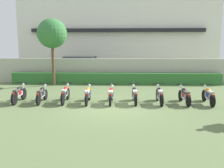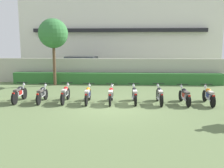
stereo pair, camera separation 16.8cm
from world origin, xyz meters
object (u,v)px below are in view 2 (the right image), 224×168
at_px(parked_car, 83,67).
at_px(motorcycle_in_row_8, 209,96).
at_px(motorcycle_in_row_5, 134,95).
at_px(motorcycle_in_row_2, 65,94).
at_px(motorcycle_in_row_1, 42,94).
at_px(motorcycle_in_row_3, 88,94).
at_px(motorcycle_in_row_4, 111,95).
at_px(tree_near_inspector, 53,34).
at_px(motorcycle_in_row_0, 19,93).
at_px(motorcycle_in_row_7, 185,95).
at_px(motorcycle_in_row_6, 160,95).

distance_m(parked_car, motorcycle_in_row_8, 12.77).
xyz_separation_m(parked_car, motorcycle_in_row_5, (4.36, -9.84, -0.49)).
bearing_deg(parked_car, motorcycle_in_row_2, -77.91).
height_order(motorcycle_in_row_1, motorcycle_in_row_2, motorcycle_in_row_2).
bearing_deg(motorcycle_in_row_3, motorcycle_in_row_8, -90.66).
distance_m(motorcycle_in_row_1, motorcycle_in_row_3, 2.40).
xyz_separation_m(motorcycle_in_row_4, motorcycle_in_row_8, (4.92, 0.06, 0.00)).
xyz_separation_m(parked_car, tree_near_inspector, (-1.31, -4.59, 2.78)).
height_order(motorcycle_in_row_0, motorcycle_in_row_1, motorcycle_in_row_0).
height_order(parked_car, motorcycle_in_row_7, parked_car).
xyz_separation_m(motorcycle_in_row_2, motorcycle_in_row_3, (1.19, -0.10, -0.01)).
distance_m(motorcycle_in_row_0, motorcycle_in_row_3, 3.61).
distance_m(motorcycle_in_row_0, motorcycle_in_row_2, 2.42).
relative_size(motorcycle_in_row_3, motorcycle_in_row_5, 1.03).
height_order(parked_car, motorcycle_in_row_8, parked_car).
bearing_deg(parked_car, motorcycle_in_row_6, -52.69).
bearing_deg(motorcycle_in_row_1, motorcycle_in_row_3, -91.96).
xyz_separation_m(tree_near_inspector, motorcycle_in_row_4, (4.47, -5.34, -3.28)).
height_order(motorcycle_in_row_0, motorcycle_in_row_3, motorcycle_in_row_0).
bearing_deg(motorcycle_in_row_5, motorcycle_in_row_0, 87.40).
bearing_deg(motorcycle_in_row_1, motorcycle_in_row_7, -91.31).
height_order(motorcycle_in_row_2, motorcycle_in_row_7, motorcycle_in_row_2).
distance_m(parked_car, motorcycle_in_row_5, 10.77).
relative_size(parked_car, tree_near_inspector, 0.98).
relative_size(motorcycle_in_row_0, motorcycle_in_row_8, 1.00).
height_order(motorcycle_in_row_2, motorcycle_in_row_3, motorcycle_in_row_2).
distance_m(parked_car, motorcycle_in_row_6, 11.37).
xyz_separation_m(motorcycle_in_row_3, motorcycle_in_row_7, (4.92, 0.06, -0.01)).
relative_size(motorcycle_in_row_3, motorcycle_in_row_6, 0.99).
xyz_separation_m(motorcycle_in_row_6, motorcycle_in_row_8, (2.45, -0.00, -0.01)).
bearing_deg(tree_near_inspector, motorcycle_in_row_3, -58.53).
bearing_deg(motorcycle_in_row_3, tree_near_inspector, 30.17).
bearing_deg(motorcycle_in_row_7, motorcycle_in_row_6, 85.47).
distance_m(motorcycle_in_row_4, motorcycle_in_row_7, 3.73).
distance_m(motorcycle_in_row_1, motorcycle_in_row_4, 3.60).
distance_m(tree_near_inspector, motorcycle_in_row_6, 9.31).
xyz_separation_m(motorcycle_in_row_4, motorcycle_in_row_7, (3.73, 0.04, -0.00)).
relative_size(motorcycle_in_row_0, motorcycle_in_row_4, 1.04).
distance_m(motorcycle_in_row_3, motorcycle_in_row_6, 3.67).
bearing_deg(motorcycle_in_row_0, motorcycle_in_row_8, -90.92).
distance_m(motorcycle_in_row_0, motorcycle_in_row_1, 1.21).
bearing_deg(tree_near_inspector, motorcycle_in_row_5, -42.82).
relative_size(motorcycle_in_row_0, motorcycle_in_row_3, 1.01).
distance_m(motorcycle_in_row_4, motorcycle_in_row_5, 1.20).
height_order(tree_near_inspector, motorcycle_in_row_0, tree_near_inspector).
xyz_separation_m(parked_car, motorcycle_in_row_6, (5.63, -9.87, -0.48)).
distance_m(parked_car, motorcycle_in_row_0, 10.06).
height_order(tree_near_inspector, motorcycle_in_row_7, tree_near_inspector).
relative_size(parked_car, motorcycle_in_row_0, 2.50).
xyz_separation_m(parked_car, motorcycle_in_row_1, (-0.44, -9.93, -0.50)).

